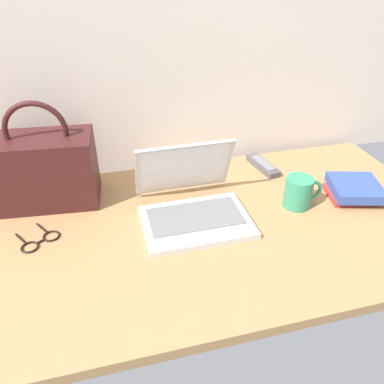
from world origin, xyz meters
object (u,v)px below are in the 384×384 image
(coffee_mug, at_px, (299,192))
(eyeglasses, at_px, (40,241))
(laptop, at_px, (192,202))
(book_stack, at_px, (355,190))
(handbag, at_px, (45,169))
(remote_control_far, at_px, (263,165))

(coffee_mug, bearing_deg, eyeglasses, 178.93)
(coffee_mug, xyz_separation_m, eyeglasses, (-0.77, 0.01, -0.05))
(laptop, height_order, eyeglasses, laptop)
(coffee_mug, height_order, book_stack, coffee_mug)
(coffee_mug, bearing_deg, handbag, 163.73)
(eyeglasses, xyz_separation_m, handbag, (0.02, 0.20, 0.11))
(laptop, distance_m, eyeglasses, 0.44)
(laptop, relative_size, coffee_mug, 2.51)
(coffee_mug, height_order, eyeglasses, coffee_mug)
(eyeglasses, bearing_deg, laptop, 2.46)
(handbag, bearing_deg, laptop, -24.04)
(coffee_mug, distance_m, book_stack, 0.20)
(laptop, distance_m, remote_control_far, 0.39)
(coffee_mug, xyz_separation_m, book_stack, (0.20, -0.00, -0.02))
(coffee_mug, height_order, remote_control_far, coffee_mug)
(coffee_mug, bearing_deg, laptop, 174.31)
(eyeglasses, relative_size, handbag, 0.41)
(handbag, bearing_deg, book_stack, -13.02)
(eyeglasses, height_order, handbag, handbag)
(remote_control_far, bearing_deg, laptop, -146.73)
(laptop, relative_size, remote_control_far, 1.88)
(handbag, distance_m, book_stack, 0.98)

